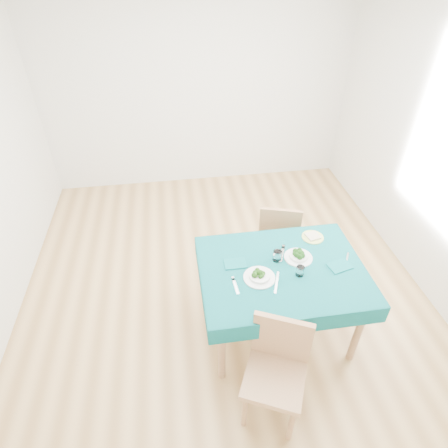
{
  "coord_description": "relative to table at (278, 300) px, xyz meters",
  "views": [
    {
      "loc": [
        -0.4,
        -2.59,
        2.87
      ],
      "look_at": [
        0.0,
        0.0,
        0.85
      ],
      "focal_mm": 30.0,
      "sensor_mm": 36.0,
      "label": 1
    }
  ],
  "objects": [
    {
      "name": "room_shell",
      "position": [
        -0.39,
        0.53,
        0.97
      ],
      "size": [
        4.02,
        4.52,
        2.73
      ],
      "color": "#A27743",
      "rests_on": "ground"
    },
    {
      "name": "table",
      "position": [
        0.0,
        0.0,
        0.0
      ],
      "size": [
        1.32,
        1.0,
        0.76
      ],
      "primitive_type": "cube",
      "color": "#074F52",
      "rests_on": "ground"
    },
    {
      "name": "chair_near",
      "position": [
        -0.23,
        -0.72,
        0.14
      ],
      "size": [
        0.57,
        0.59,
        1.03
      ],
      "primitive_type": "cube",
      "rotation": [
        0.0,
        0.0,
        -0.44
      ],
      "color": "#986D47",
      "rests_on": "ground"
    },
    {
      "name": "chair_far",
      "position": [
        0.23,
        0.84,
        0.12
      ],
      "size": [
        0.51,
        0.54,
        0.99
      ],
      "primitive_type": "cube",
      "rotation": [
        0.0,
        0.0,
        2.83
      ],
      "color": "#986D47",
      "rests_on": "ground"
    },
    {
      "name": "bowl_near",
      "position": [
        -0.21,
        -0.07,
        0.42
      ],
      "size": [
        0.25,
        0.25,
        0.08
      ],
      "primitive_type": null,
      "color": "white",
      "rests_on": "table"
    },
    {
      "name": "bowl_far",
      "position": [
        0.16,
        0.1,
        0.41
      ],
      "size": [
        0.23,
        0.23,
        0.07
      ],
      "primitive_type": null,
      "color": "white",
      "rests_on": "table"
    },
    {
      "name": "fork_near",
      "position": [
        -0.41,
        -0.13,
        0.38
      ],
      "size": [
        0.03,
        0.17,
        0.0
      ],
      "primitive_type": "cube",
      "rotation": [
        0.0,
        0.0,
        0.07
      ],
      "color": "silver",
      "rests_on": "table"
    },
    {
      "name": "knife_near",
      "position": [
        -0.09,
        -0.14,
        0.38
      ],
      "size": [
        0.1,
        0.22,
        0.0
      ],
      "primitive_type": "cube",
      "rotation": [
        0.0,
        0.0,
        -0.37
      ],
      "color": "silver",
      "rests_on": "table"
    },
    {
      "name": "fork_far",
      "position": [
        0.04,
        0.17,
        0.38
      ],
      "size": [
        0.1,
        0.19,
        0.0
      ],
      "primitive_type": "cube",
      "rotation": [
        0.0,
        0.0,
        -0.41
      ],
      "color": "silver",
      "rests_on": "table"
    },
    {
      "name": "knife_far",
      "position": [
        0.55,
        0.02,
        0.38
      ],
      "size": [
        0.11,
        0.17,
        0.0
      ],
      "primitive_type": "cube",
      "rotation": [
        0.0,
        0.0,
        -0.54
      ],
      "color": "silver",
      "rests_on": "table"
    },
    {
      "name": "napkin_near",
      "position": [
        -0.37,
        0.11,
        0.38
      ],
      "size": [
        0.18,
        0.13,
        0.01
      ],
      "primitive_type": "cube",
      "rotation": [
        0.0,
        0.0,
        0.01
      ],
      "color": "#0A595B",
      "rests_on": "table"
    },
    {
      "name": "napkin_far",
      "position": [
        0.46,
        -0.04,
        0.38
      ],
      "size": [
        0.21,
        0.17,
        0.01
      ],
      "primitive_type": "cube",
      "rotation": [
        0.0,
        0.0,
        0.25
      ],
      "color": "#0A595B",
      "rests_on": "table"
    },
    {
      "name": "tumbler_center",
      "position": [
        -0.02,
        0.11,
        0.43
      ],
      "size": [
        0.07,
        0.07,
        0.09
      ],
      "primitive_type": "cylinder",
      "color": "white",
      "rests_on": "table"
    },
    {
      "name": "tumbler_side",
      "position": [
        0.11,
        -0.08,
        0.42
      ],
      "size": [
        0.06,
        0.06,
        0.08
      ],
      "primitive_type": "cylinder",
      "color": "white",
      "rests_on": "table"
    },
    {
      "name": "side_plate",
      "position": [
        0.37,
        0.34,
        0.38
      ],
      "size": [
        0.19,
        0.19,
        0.01
      ],
      "primitive_type": "cylinder",
      "color": "#CDDC6B",
      "rests_on": "table"
    },
    {
      "name": "bread_slice",
      "position": [
        0.37,
        0.34,
        0.4
      ],
      "size": [
        0.13,
        0.13,
        0.02
      ],
      "primitive_type": "cube",
      "rotation": [
        0.0,
        0.0,
        0.23
      ],
      "color": "beige",
      "rests_on": "side_plate"
    }
  ]
}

